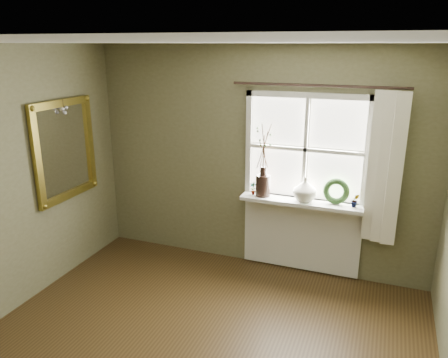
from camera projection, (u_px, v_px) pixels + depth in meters
The scene contains 13 objects.
ceiling at pixel (158, 43), 2.67m from camera, with size 4.50×4.50×0.00m, color silver.
wall_back at pixel (259, 159), 5.11m from camera, with size 4.00×0.10×2.60m, color brown.
window_frame at pixel (305, 149), 4.80m from camera, with size 1.36×0.06×1.24m.
window_sill at pixel (301, 202), 4.88m from camera, with size 1.36×0.26×0.04m, color silver.
window_apron at pixel (301, 234), 5.11m from camera, with size 1.36×0.04×0.88m, color silver.
dark_jug at pixel (263, 186), 4.99m from camera, with size 0.17×0.17×0.25m, color black.
cream_vase at pixel (305, 189), 4.82m from camera, with size 0.26×0.26×0.27m, color beige.
wreath at pixel (336, 194), 4.75m from camera, with size 0.29×0.29×0.07m, color #28451E.
potted_plant_left at pixel (253, 188), 5.04m from camera, with size 0.08×0.05×0.15m, color #28451E.
potted_plant_right at pixel (355, 200), 4.65m from camera, with size 0.08×0.07×0.15m, color #28451E.
curtain at pixel (385, 169), 4.46m from camera, with size 0.36×0.12×1.59m, color beige.
curtain_rod at pixel (318, 85), 4.51m from camera, with size 0.03×0.03×1.84m, color black.
gilt_mirror at pixel (65, 150), 4.85m from camera, with size 0.10×0.94×1.12m.
Camera 1 is at (1.37, -2.47, 2.59)m, focal length 35.00 mm.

